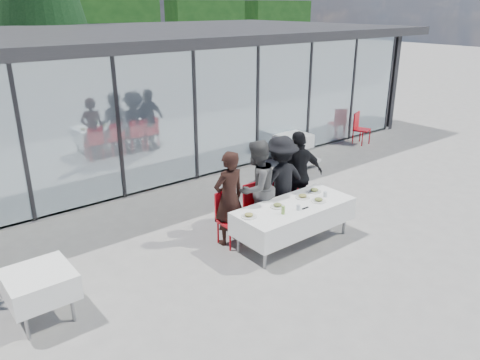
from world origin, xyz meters
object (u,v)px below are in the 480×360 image
Objects in this scene: plate_d at (314,191)px; folded_eyeglasses at (305,208)px; diner_chair_c at (280,198)px; spare_table_right at (292,141)px; spare_chair_a at (359,127)px; plate_c at (303,196)px; lounger at (292,153)px; diner_b at (257,188)px; spare_chair_b at (288,135)px; diner_chair_a at (229,215)px; diner_chair_d at (297,192)px; juice_bottle at (283,210)px; diner_d at (298,176)px; spare_table_left at (39,284)px; dining_table at (294,216)px; plate_b at (278,206)px; diner_c at (281,181)px; diner_a at (229,198)px; plate_extra at (319,200)px; diner_chair_b at (256,206)px; plate_a at (249,216)px.

folded_eyeglasses is (-0.70, -0.44, -0.02)m from plate_d.
diner_chair_c reaches higher than plate_d.
spare_chair_a reaches higher than spare_table_right.
lounger is (2.92, 3.23, -0.52)m from plate_c.
diner_b is 1.87× the size of spare_chair_b.
diner_chair_a is 1.00× the size of diner_chair_d.
diner_chair_d is at bearing 79.88° from plate_d.
juice_bottle reaches higher than spare_table_right.
spare_table_left is (-5.10, -0.18, -0.35)m from diner_d.
spare_chair_a reaches higher than dining_table.
dining_table is 2.32× the size of diner_chair_c.
diner_chair_a is at bearing 180.00° from diner_chair_d.
diner_chair_a is 3.61× the size of plate_b.
spare_chair_b is (8.02, 3.49, -0.02)m from spare_table_left.
diner_c reaches higher than juice_bottle.
diner_a is 1.79× the size of diner_chair_d.
plate_d is at bearing 96.70° from diner_d.
spare_chair_b is (2.92, 3.30, 0.00)m from diner_chair_d.
plate_c is 1.00× the size of plate_extra.
diner_d is at bearing 28.45° from plate_b.
plate_c is at bearing 20.73° from juice_bottle.
diner_chair_d is (1.74, 0.01, -0.33)m from diner_a.
diner_b reaches higher than plate_d.
spare_table_right is at bearing 42.30° from plate_b.
spare_table_left is (-3.36, -0.18, -0.32)m from diner_a.
plate_c is at bearing 22.12° from dining_table.
dining_table is at bearing 58.55° from diner_d.
diner_chair_c is at bearing 49.30° from juice_bottle.
diner_chair_c is at bearing 72.32° from folded_eyeglasses.
spare_table_left is (-4.00, -0.19, 0.02)m from diner_chair_b.
diner_c reaches higher than spare_chair_a.
folded_eyeglasses is at bearing -107.68° from diner_chair_c.
diner_a is at bearing -179.07° from diner_chair_b.
spare_chair_b reaches higher than juice_bottle.
plate_d is (0.39, -0.54, 0.24)m from diner_chair_c.
plate_extra is at bearing -11.28° from plate_a.
plate_d is at bearing 52.14° from plate_extra.
spare_chair_b is (-2.45, 0.65, 0.00)m from spare_chair_a.
diner_chair_b is (0.64, 0.01, -0.33)m from diner_a.
plate_extra is 0.20× the size of lounger.
diner_c is 1.03m from folded_eyeglasses.
plate_d is 4.26m from spare_table_right.
diner_b is 6.73× the size of plate_b.
spare_table_left is at bearing -177.86° from diner_chair_d.
plate_b is (-0.29, 0.13, 0.24)m from dining_table.
diner_chair_a reaches higher than plate_a.
plate_d is at bearing 161.38° from diner_a.
diner_a is 12.17× the size of juice_bottle.
plate_c is at bearing 153.79° from diner_a.
diner_b is at bearing 5.10° from diner_c.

